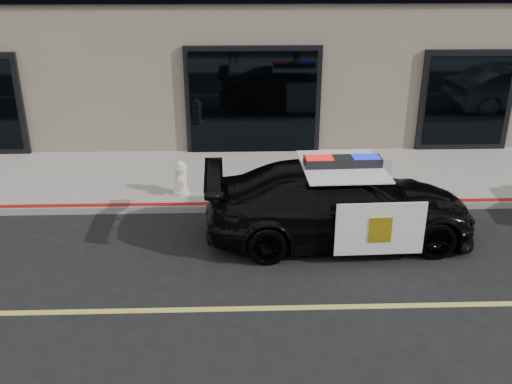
{
  "coord_description": "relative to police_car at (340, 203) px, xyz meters",
  "views": [
    {
      "loc": [
        -1.39,
        -7.3,
        5.08
      ],
      "look_at": [
        -1.08,
        2.2,
        1.0
      ],
      "focal_mm": 40.0,
      "sensor_mm": 36.0,
      "label": 1
    }
  ],
  "objects": [
    {
      "name": "sidewalk_n",
      "position": [
        -0.48,
        2.99,
        -0.66
      ],
      "size": [
        60.0,
        3.5,
        0.15
      ],
      "primitive_type": "cube",
      "color": "gray",
      "rests_on": "ground"
    },
    {
      "name": "police_car",
      "position": [
        0.0,
        0.0,
        0.0
      ],
      "size": [
        2.46,
        5.12,
        1.63
      ],
      "color": "black",
      "rests_on": "ground"
    },
    {
      "name": "ground",
      "position": [
        -0.48,
        -2.26,
        -0.73
      ],
      "size": [
        120.0,
        120.0,
        0.0
      ],
      "primitive_type": "plane",
      "color": "black",
      "rests_on": "ground"
    },
    {
      "name": "fire_hydrant",
      "position": [
        -3.12,
        1.89,
        -0.22
      ],
      "size": [
        0.35,
        0.48,
        0.77
      ],
      "color": "white",
      "rests_on": "sidewalk_n"
    }
  ]
}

